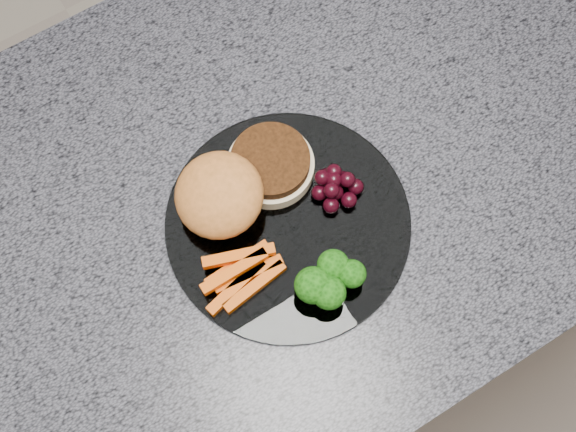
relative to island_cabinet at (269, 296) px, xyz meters
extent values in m
plane|color=#AAA08F|center=(0.00, 0.00, -0.43)|extent=(4.00, 4.00, 0.00)
cube|color=brown|center=(0.00, 0.00, 0.00)|extent=(1.20, 0.60, 0.86)
cube|color=#4E4E59|center=(0.00, 0.00, 0.45)|extent=(1.20, 0.60, 0.04)
cylinder|color=white|center=(0.00, -0.05, 0.47)|extent=(0.26, 0.26, 0.01)
cylinder|color=beige|center=(0.02, 0.01, 0.48)|extent=(0.12, 0.12, 0.02)
cylinder|color=#43210C|center=(0.02, 0.01, 0.50)|extent=(0.11, 0.11, 0.01)
ellipsoid|color=#CC7233|center=(-0.05, 0.00, 0.50)|extent=(0.12, 0.12, 0.05)
cube|color=#D44C03|center=(-0.07, -0.07, 0.48)|extent=(0.08, 0.02, 0.01)
cube|color=#D44C03|center=(-0.06, -0.08, 0.48)|extent=(0.08, 0.02, 0.01)
cube|color=#D44C03|center=(-0.08, -0.09, 0.48)|extent=(0.08, 0.03, 0.01)
cube|color=#D44C03|center=(-0.06, -0.06, 0.49)|extent=(0.07, 0.04, 0.01)
cube|color=#D44C03|center=(-0.07, -0.08, 0.49)|extent=(0.08, 0.01, 0.01)
cube|color=#D44C03|center=(-0.06, -0.10, 0.48)|extent=(0.08, 0.02, 0.01)
cylinder|color=olive|center=(-0.02, -0.13, 0.48)|extent=(0.01, 0.01, 0.02)
ellipsoid|color=#0E3D08|center=(-0.02, -0.13, 0.50)|extent=(0.04, 0.04, 0.03)
cylinder|color=olive|center=(0.01, -0.13, 0.48)|extent=(0.01, 0.01, 0.02)
ellipsoid|color=#0E3D08|center=(0.01, -0.13, 0.50)|extent=(0.03, 0.03, 0.03)
cylinder|color=olive|center=(-0.01, -0.15, 0.48)|extent=(0.01, 0.01, 0.02)
ellipsoid|color=#0E3D08|center=(-0.01, -0.15, 0.50)|extent=(0.03, 0.03, 0.03)
cylinder|color=olive|center=(0.02, -0.14, 0.48)|extent=(0.01, 0.01, 0.02)
ellipsoid|color=#0E3D08|center=(0.02, -0.14, 0.50)|extent=(0.03, 0.03, 0.03)
sphere|color=black|center=(0.06, -0.05, 0.48)|extent=(0.02, 0.02, 0.02)
sphere|color=black|center=(0.08, -0.05, 0.48)|extent=(0.02, 0.02, 0.02)
sphere|color=black|center=(0.06, -0.03, 0.48)|extent=(0.02, 0.02, 0.02)
sphere|color=black|center=(0.05, -0.05, 0.48)|extent=(0.02, 0.02, 0.02)
sphere|color=black|center=(0.05, -0.06, 0.48)|extent=(0.02, 0.02, 0.02)
sphere|color=black|center=(0.07, -0.07, 0.48)|extent=(0.02, 0.02, 0.02)
sphere|color=black|center=(0.08, -0.06, 0.48)|extent=(0.02, 0.02, 0.02)
sphere|color=black|center=(0.06, -0.05, 0.50)|extent=(0.02, 0.02, 0.02)
sphere|color=black|center=(0.06, -0.05, 0.50)|extent=(0.02, 0.02, 0.02)
sphere|color=black|center=(0.08, -0.05, 0.50)|extent=(0.02, 0.02, 0.02)
sphere|color=black|center=(0.05, -0.04, 0.50)|extent=(0.02, 0.02, 0.02)
sphere|color=black|center=(0.07, -0.04, 0.50)|extent=(0.02, 0.02, 0.02)
camera|label=1|loc=(-0.15, -0.30, 1.27)|focal=50.00mm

